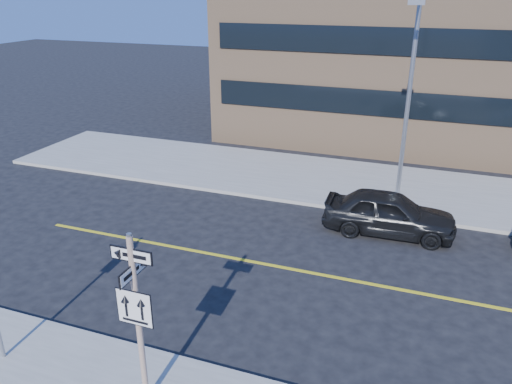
% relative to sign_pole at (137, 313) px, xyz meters
% --- Properties ---
extents(ground, '(120.00, 120.00, 0.00)m').
position_rel_sign_pole_xyz_m(ground, '(0.00, 2.51, -2.44)').
color(ground, black).
rests_on(ground, ground).
extents(sign_pole, '(0.92, 0.92, 4.06)m').
position_rel_sign_pole_xyz_m(sign_pole, '(0.00, 0.00, 0.00)').
color(sign_pole, silver).
rests_on(sign_pole, near_sidewalk).
extents(parked_car_a, '(2.04, 4.77, 1.61)m').
position_rel_sign_pole_xyz_m(parked_car_a, '(3.97, 10.20, -1.63)').
color(parked_car_a, black).
rests_on(parked_car_a, ground).
extents(streetlight_a, '(0.55, 2.25, 8.00)m').
position_rel_sign_pole_xyz_m(streetlight_a, '(4.00, 13.27, 2.32)').
color(streetlight_a, gray).
rests_on(streetlight_a, far_sidewalk).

